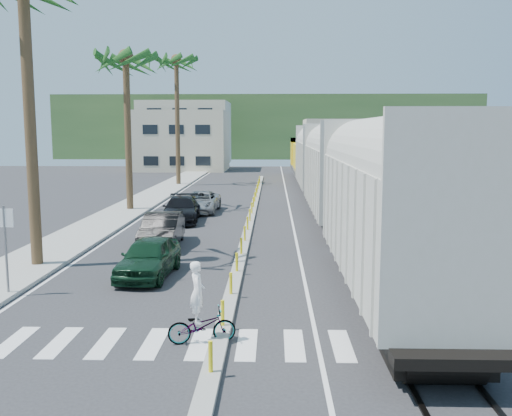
% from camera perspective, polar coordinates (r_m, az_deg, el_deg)
% --- Properties ---
extents(ground, '(140.00, 140.00, 0.00)m').
position_cam_1_polar(ground, '(16.79, -3.03, -10.98)').
color(ground, '#28282B').
rests_on(ground, ground).
extents(sidewalk, '(3.00, 90.00, 0.15)m').
position_cam_1_polar(sidewalk, '(42.35, -11.74, 0.40)').
color(sidewalk, gray).
rests_on(sidewalk, ground).
extents(rails, '(1.56, 100.00, 0.06)m').
position_cam_1_polar(rails, '(44.32, 6.44, 0.78)').
color(rails, black).
rests_on(rails, ground).
extents(median, '(0.45, 60.00, 0.85)m').
position_cam_1_polar(median, '(36.22, -0.43, -0.65)').
color(median, gray).
rests_on(median, ground).
extents(crosswalk, '(14.00, 2.20, 0.01)m').
position_cam_1_polar(crosswalk, '(14.91, -3.68, -13.42)').
color(crosswalk, silver).
rests_on(crosswalk, ground).
extents(lane_markings, '(9.42, 90.00, 0.01)m').
position_cam_1_polar(lane_markings, '(41.34, -3.14, 0.27)').
color(lane_markings, silver).
rests_on(lane_markings, ground).
extents(freight_train, '(3.00, 60.94, 5.85)m').
position_cam_1_polar(freight_train, '(38.53, 7.18, 4.01)').
color(freight_train, '#B2B0A3').
rests_on(freight_train, ground).
extents(palm_trees, '(3.50, 37.20, 13.75)m').
position_cam_1_polar(palm_trees, '(40.05, -12.39, 15.37)').
color(palm_trees, brown).
rests_on(palm_trees, ground).
extents(street_sign, '(0.60, 0.08, 3.00)m').
position_cam_1_polar(street_sign, '(20.12, -23.79, -2.69)').
color(street_sign, slate).
rests_on(street_sign, ground).
extents(buildings, '(38.00, 27.00, 10.00)m').
position_cam_1_polar(buildings, '(87.84, -3.37, 7.09)').
color(buildings, '#C2B89A').
rests_on(buildings, ground).
extents(hillside, '(80.00, 20.00, 12.00)m').
position_cam_1_polar(hillside, '(115.85, 1.07, 8.08)').
color(hillside, '#385628').
rests_on(hillside, ground).
extents(car_lead, '(2.30, 4.54, 1.47)m').
position_cam_1_polar(car_lead, '(21.53, -10.68, -4.86)').
color(car_lead, black).
rests_on(car_lead, ground).
extents(car_second, '(1.99, 4.81, 1.54)m').
position_cam_1_polar(car_second, '(27.01, -9.38, -2.18)').
color(car_second, black).
rests_on(car_second, ground).
extents(car_third, '(2.81, 5.42, 1.49)m').
position_cam_1_polar(car_third, '(34.03, -7.49, -0.14)').
color(car_third, black).
rests_on(car_third, ground).
extents(car_rear, '(2.61, 5.09, 1.37)m').
position_cam_1_polar(car_rear, '(37.93, -5.59, 0.61)').
color(car_rear, '#989B9D').
rests_on(car_rear, ground).
extents(cyclist, '(1.32, 1.98, 2.13)m').
position_cam_1_polar(cyclist, '(14.82, -5.55, -10.86)').
color(cyclist, '#9EA0A5').
rests_on(cyclist, ground).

